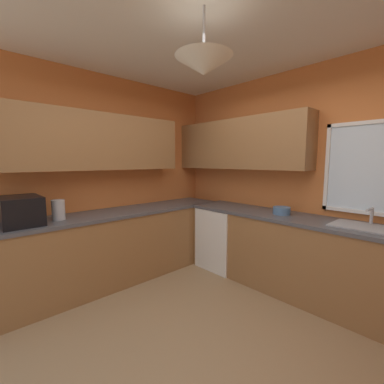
# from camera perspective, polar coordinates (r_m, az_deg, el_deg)

# --- Properties ---
(ground_plane) EXTENTS (8.50, 8.50, 0.00)m
(ground_plane) POSITION_cam_1_polar(r_m,az_deg,el_deg) (2.56, 2.31, -30.65)
(ground_plane) COLOR #997A56
(room_shell) EXTENTS (3.98, 3.62, 2.76)m
(room_shell) POSITION_cam_1_polar(r_m,az_deg,el_deg) (2.65, 4.42, 11.95)
(room_shell) COLOR #D17238
(room_shell) RESTS_ON ground_plane
(counter_run_left) EXTENTS (0.65, 3.23, 0.92)m
(counter_run_left) POSITION_cam_1_polar(r_m,az_deg,el_deg) (3.55, -16.95, -11.51)
(counter_run_left) COLOR olive
(counter_run_left) RESTS_ON ground_plane
(counter_run_back) EXTENTS (3.07, 0.65, 0.92)m
(counter_run_back) POSITION_cam_1_polar(r_m,az_deg,el_deg) (3.32, 23.46, -13.07)
(counter_run_back) COLOR olive
(counter_run_back) RESTS_ON ground_plane
(dishwasher) EXTENTS (0.60, 0.60, 0.87)m
(dishwasher) POSITION_cam_1_polar(r_m,az_deg,el_deg) (3.89, 7.04, -9.99)
(dishwasher) COLOR white
(dishwasher) RESTS_ON ground_plane
(microwave) EXTENTS (0.48, 0.36, 0.29)m
(microwave) POSITION_cam_1_polar(r_m,az_deg,el_deg) (3.12, -33.83, -3.48)
(microwave) COLOR black
(microwave) RESTS_ON counter_run_left
(kettle) EXTENTS (0.14, 0.14, 0.22)m
(kettle) POSITION_cam_1_polar(r_m,az_deg,el_deg) (3.18, -27.54, -3.54)
(kettle) COLOR #B7B7BC
(kettle) RESTS_ON counter_run_left
(sink_assembly) EXTENTS (0.60, 0.40, 0.19)m
(sink_assembly) POSITION_cam_1_polar(r_m,az_deg,el_deg) (3.03, 34.29, -6.39)
(sink_assembly) COLOR #9EA0A5
(sink_assembly) RESTS_ON counter_run_back
(bowl) EXTENTS (0.20, 0.20, 0.09)m
(bowl) POSITION_cam_1_polar(r_m,az_deg,el_deg) (3.31, 19.28, -3.93)
(bowl) COLOR #4C7099
(bowl) RESTS_ON counter_run_back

